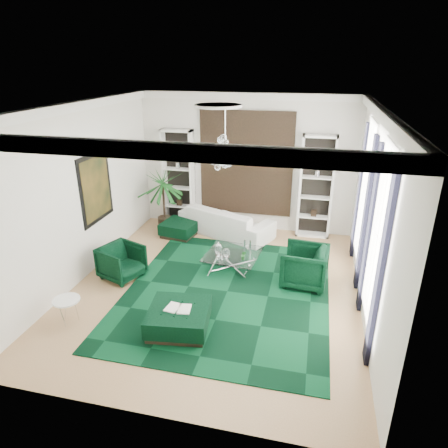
% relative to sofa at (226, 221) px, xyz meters
% --- Properties ---
extents(floor, '(6.00, 7.00, 0.02)m').
position_rel_sofa_xyz_m(floor, '(0.43, -2.86, -0.40)').
color(floor, tan).
rests_on(floor, ground).
extents(ceiling, '(6.00, 7.00, 0.02)m').
position_rel_sofa_xyz_m(ceiling, '(0.43, -2.86, 3.42)').
color(ceiling, white).
rests_on(ceiling, ground).
extents(wall_back, '(6.00, 0.02, 3.80)m').
position_rel_sofa_xyz_m(wall_back, '(0.43, 0.65, 1.51)').
color(wall_back, silver).
rests_on(wall_back, ground).
extents(wall_front, '(6.00, 0.02, 3.80)m').
position_rel_sofa_xyz_m(wall_front, '(0.43, -6.37, 1.51)').
color(wall_front, silver).
rests_on(wall_front, ground).
extents(wall_left, '(0.02, 7.00, 3.80)m').
position_rel_sofa_xyz_m(wall_left, '(-2.58, -2.86, 1.51)').
color(wall_left, silver).
rests_on(wall_left, ground).
extents(wall_right, '(0.02, 7.00, 3.80)m').
position_rel_sofa_xyz_m(wall_right, '(3.44, -2.86, 1.51)').
color(wall_right, silver).
rests_on(wall_right, ground).
extents(crown_molding, '(6.00, 7.00, 0.18)m').
position_rel_sofa_xyz_m(crown_molding, '(0.43, -2.86, 3.31)').
color(crown_molding, white).
rests_on(crown_molding, ceiling).
extents(ceiling_medallion, '(0.90, 0.90, 0.05)m').
position_rel_sofa_xyz_m(ceiling_medallion, '(0.43, -2.56, 3.38)').
color(ceiling_medallion, white).
rests_on(ceiling_medallion, ceiling).
extents(tapestry, '(2.50, 0.06, 2.80)m').
position_rel_sofa_xyz_m(tapestry, '(0.43, 0.60, 1.51)').
color(tapestry, black).
rests_on(tapestry, wall_back).
extents(shelving_left, '(0.90, 0.38, 2.80)m').
position_rel_sofa_xyz_m(shelving_left, '(-1.52, 0.45, 1.01)').
color(shelving_left, white).
rests_on(shelving_left, floor).
extents(shelving_right, '(0.90, 0.38, 2.80)m').
position_rel_sofa_xyz_m(shelving_right, '(2.38, 0.45, 1.01)').
color(shelving_right, white).
rests_on(shelving_right, floor).
extents(painting, '(0.04, 1.30, 1.60)m').
position_rel_sofa_xyz_m(painting, '(-2.54, -2.26, 1.46)').
color(painting, black).
rests_on(painting, wall_left).
extents(window_near, '(0.03, 1.10, 2.90)m').
position_rel_sofa_xyz_m(window_near, '(3.42, -3.76, 1.51)').
color(window_near, white).
rests_on(window_near, wall_right).
extents(curtain_near_a, '(0.07, 0.30, 3.25)m').
position_rel_sofa_xyz_m(curtain_near_a, '(3.39, -4.54, 1.26)').
color(curtain_near_a, black).
rests_on(curtain_near_a, floor).
extents(curtain_near_b, '(0.07, 0.30, 3.25)m').
position_rel_sofa_xyz_m(curtain_near_b, '(3.39, -2.98, 1.26)').
color(curtain_near_b, black).
rests_on(curtain_near_b, floor).
extents(window_far, '(0.03, 1.10, 2.90)m').
position_rel_sofa_xyz_m(window_far, '(3.42, -1.36, 1.51)').
color(window_far, white).
rests_on(window_far, wall_right).
extents(curtain_far_a, '(0.07, 0.30, 3.25)m').
position_rel_sofa_xyz_m(curtain_far_a, '(3.39, -2.14, 1.26)').
color(curtain_far_a, black).
rests_on(curtain_far_a, floor).
extents(curtain_far_b, '(0.07, 0.30, 3.25)m').
position_rel_sofa_xyz_m(curtain_far_b, '(3.39, -0.58, 1.26)').
color(curtain_far_b, black).
rests_on(curtain_far_b, floor).
extents(rug, '(4.20, 5.00, 0.02)m').
position_rel_sofa_xyz_m(rug, '(0.72, -3.02, -0.38)').
color(rug, black).
rests_on(rug, floor).
extents(sofa, '(2.87, 2.00, 0.78)m').
position_rel_sofa_xyz_m(sofa, '(0.00, 0.00, 0.00)').
color(sofa, white).
rests_on(sofa, floor).
extents(armchair_left, '(1.08, 1.06, 0.77)m').
position_rel_sofa_xyz_m(armchair_left, '(-1.72, -2.94, -0.01)').
color(armchair_left, black).
rests_on(armchair_left, floor).
extents(armchair_right, '(1.04, 1.02, 0.87)m').
position_rel_sofa_xyz_m(armchair_right, '(2.27, -2.29, 0.05)').
color(armchair_right, black).
rests_on(armchair_right, floor).
extents(coffee_table, '(1.29, 1.29, 0.41)m').
position_rel_sofa_xyz_m(coffee_table, '(0.62, -2.00, -0.19)').
color(coffee_table, white).
rests_on(coffee_table, floor).
extents(ottoman_side, '(1.03, 1.03, 0.40)m').
position_rel_sofa_xyz_m(ottoman_side, '(-1.23, -0.41, -0.19)').
color(ottoman_side, black).
rests_on(ottoman_side, floor).
extents(ottoman_front, '(1.20, 1.20, 0.43)m').
position_rel_sofa_xyz_m(ottoman_front, '(0.14, -4.43, -0.18)').
color(ottoman_front, black).
rests_on(ottoman_front, floor).
extents(book, '(0.46, 0.31, 0.03)m').
position_rel_sofa_xyz_m(book, '(0.14, -4.43, 0.06)').
color(book, white).
rests_on(book, ottoman_front).
extents(side_table, '(0.63, 0.63, 0.48)m').
position_rel_sofa_xyz_m(side_table, '(-1.94, -4.71, -0.15)').
color(side_table, white).
rests_on(side_table, floor).
extents(palm, '(1.59, 1.59, 2.24)m').
position_rel_sofa_xyz_m(palm, '(-1.80, -0.08, 0.73)').
color(palm, '#19591E').
rests_on(palm, floor).
extents(chandelier, '(1.04, 1.04, 0.71)m').
position_rel_sofa_xyz_m(chandelier, '(0.54, -2.44, 2.46)').
color(chandelier, white).
rests_on(chandelier, ceiling).
extents(table_plant, '(0.15, 0.13, 0.22)m').
position_rel_sofa_xyz_m(table_plant, '(0.92, -2.25, 0.13)').
color(table_plant, '#19591E').
rests_on(table_plant, coffee_table).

